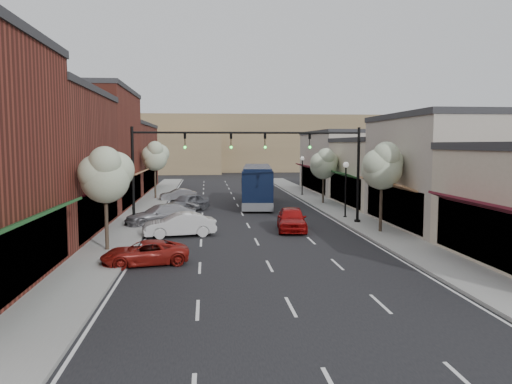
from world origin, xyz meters
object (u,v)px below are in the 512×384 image
object	(u,v)px
tree_right_near	(383,165)
parked_car_b	(179,225)
red_hatchback	(292,219)
parked_car_e	(178,195)
tree_left_near	(106,174)
parked_car_d	(187,202)
tree_right_far	(324,163)
lamp_post_near	(346,180)
parked_car_a	(145,253)
signal_mast_right	(326,161)
coach_bus	(257,185)
signal_mast_left	(168,161)
tree_left_far	(155,156)
lamp_post_far	(302,169)
parked_car_c	(161,215)

from	to	relation	value
tree_right_near	parked_car_b	size ratio (longest dim) A/B	1.32
red_hatchback	parked_car_e	distance (m)	20.78
tree_left_near	parked_car_d	size ratio (longest dim) A/B	1.26
tree_right_near	tree_right_far	xyz separation A→B (m)	(0.00, 16.00, -0.46)
lamp_post_near	parked_car_a	xyz separation A→B (m)	(-13.74, -13.59, -2.43)
signal_mast_right	coach_bus	size ratio (longest dim) A/B	0.66
signal_mast_left	tree_right_far	bearing A→B (deg)	40.54
parked_car_a	parked_car_e	xyz separation A→B (m)	(0.10, 27.65, 0.04)
coach_bus	parked_car_e	size ratio (longest dim) A/B	3.32
signal_mast_left	tree_left_far	distance (m)	18.14
lamp_post_far	parked_car_e	bearing A→B (deg)	-165.81
lamp_post_near	parked_car_b	world-z (taller)	lamp_post_near
tree_left_near	tree_left_far	bearing A→B (deg)	90.00
tree_left_far	parked_car_d	bearing A→B (deg)	-69.63
parked_car_a	parked_car_c	size ratio (longest dim) A/B	0.80
coach_bus	parked_car_c	world-z (taller)	coach_bus
parked_car_a	parked_car_d	bearing A→B (deg)	164.98
tree_left_far	parked_car_a	bearing A→B (deg)	-85.44
signal_mast_left	tree_left_near	world-z (taller)	signal_mast_left
lamp_post_far	parked_car_d	distance (m)	17.30
tree_left_far	parked_car_a	distance (m)	29.41
tree_right_near	tree_left_far	size ratio (longest dim) A/B	0.97
signal_mast_right	signal_mast_left	world-z (taller)	same
parked_car_e	parked_car_c	bearing A→B (deg)	-13.37
tree_left_near	tree_right_near	bearing A→B (deg)	13.55
parked_car_a	parked_car_e	world-z (taller)	parked_car_e
tree_right_near	signal_mast_left	bearing A→B (deg)	163.81
tree_right_far	parked_car_b	size ratio (longest dim) A/B	1.20
lamp_post_far	parked_car_e	xyz separation A→B (m)	(-13.64, -3.45, -2.39)
tree_left_near	parked_car_c	distance (m)	9.69
lamp_post_far	tree_right_far	bearing A→B (deg)	-86.12
signal_mast_left	tree_left_far	xyz separation A→B (m)	(-2.63, 17.95, -0.02)
coach_bus	parked_car_c	xyz separation A→B (m)	(-8.08, -11.18, -1.19)
parked_car_c	tree_left_far	bearing A→B (deg)	163.68
lamp_post_far	signal_mast_right	bearing A→B (deg)	-96.22
tree_left_near	parked_car_b	size ratio (longest dim) A/B	1.26
signal_mast_right	tree_left_far	size ratio (longest dim) A/B	1.34
parked_car_d	tree_left_near	bearing A→B (deg)	-62.33
signal_mast_left	red_hatchback	bearing A→B (deg)	-15.90
parked_car_d	signal_mast_right	bearing A→B (deg)	1.67
tree_left_near	lamp_post_near	size ratio (longest dim) A/B	1.28
tree_left_near	tree_left_far	size ratio (longest dim) A/B	0.93
tree_right_far	parked_car_a	world-z (taller)	tree_right_far
tree_right_near	red_hatchback	xyz separation A→B (m)	(-5.62, 1.68, -3.65)
lamp_post_near	parked_car_b	xyz separation A→B (m)	(-12.47, -6.24, -2.26)
tree_right_far	parked_car_a	distance (m)	27.32
tree_right_far	coach_bus	distance (m)	6.78
signal_mast_right	parked_car_d	xyz separation A→B (m)	(-10.25, 8.18, -3.85)
tree_right_far	tree_left_near	xyz separation A→B (m)	(-16.60, -20.00, 0.23)
lamp_post_far	tree_right_near	bearing A→B (deg)	-88.70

